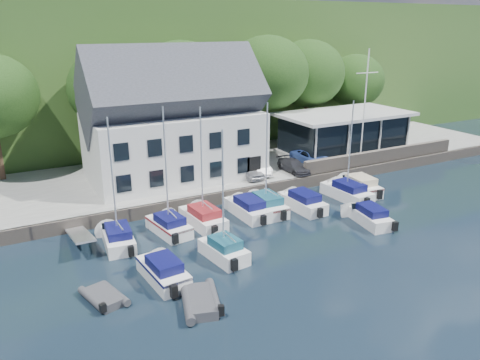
{
  "coord_description": "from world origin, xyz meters",
  "views": [
    {
      "loc": [
        -20.28,
        -20.13,
        13.46
      ],
      "look_at": [
        -4.69,
        9.0,
        2.47
      ],
      "focal_mm": 35.0,
      "sensor_mm": 36.0,
      "label": 1
    }
  ],
  "objects_px": {
    "boat_r1_6": "(350,145)",
    "boat_r2_3": "(369,214)",
    "boat_r1_1": "(166,174)",
    "dinghy_1": "(201,300)",
    "boat_r1_4": "(267,154)",
    "car_blue": "(312,157)",
    "car_white": "(259,166)",
    "boat_r2_0": "(163,269)",
    "boat_r1_5": "(302,200)",
    "flagpole": "(364,108)",
    "car_silver": "(248,170)",
    "boat_r1_0": "(113,184)",
    "boat_r1_2": "(202,165)",
    "boat_r2_1": "(223,190)",
    "harbor_building": "(174,127)",
    "boat_r1_7": "(359,184)",
    "dinghy_0": "(104,295)",
    "boat_r1_3": "(248,206)",
    "car_dgrey": "(294,166)",
    "club_pavilion": "(343,133)"
  },
  "relations": [
    {
      "from": "boat_r2_3",
      "to": "dinghy_1",
      "type": "xyz_separation_m",
      "value": [
        -14.75,
        -3.94,
        -0.3
      ]
    },
    {
      "from": "boat_r1_2",
      "to": "dinghy_0",
      "type": "height_order",
      "value": "boat_r1_2"
    },
    {
      "from": "car_silver",
      "to": "boat_r1_0",
      "type": "xyz_separation_m",
      "value": [
        -12.7,
        -5.7,
        2.53
      ]
    },
    {
      "from": "flagpole",
      "to": "boat_r2_0",
      "type": "distance_m",
      "value": 25.7
    },
    {
      "from": "boat_r2_3",
      "to": "dinghy_1",
      "type": "distance_m",
      "value": 15.27
    },
    {
      "from": "dinghy_1",
      "to": "boat_r2_1",
      "type": "bearing_deg",
      "value": 67.47
    },
    {
      "from": "car_blue",
      "to": "dinghy_1",
      "type": "height_order",
      "value": "car_blue"
    },
    {
      "from": "car_dgrey",
      "to": "flagpole",
      "type": "height_order",
      "value": "flagpole"
    },
    {
      "from": "dinghy_0",
      "to": "harbor_building",
      "type": "bearing_deg",
      "value": 42.79
    },
    {
      "from": "car_blue",
      "to": "boat_r1_1",
      "type": "xyz_separation_m",
      "value": [
        -16.39,
        -6.18,
        2.5
      ]
    },
    {
      "from": "car_dgrey",
      "to": "boat_r1_1",
      "type": "height_order",
      "value": "boat_r1_1"
    },
    {
      "from": "boat_r1_1",
      "to": "boat_r2_1",
      "type": "distance_m",
      "value": 5.3
    },
    {
      "from": "boat_r1_1",
      "to": "flagpole",
      "type": "bearing_deg",
      "value": 2.95
    },
    {
      "from": "harbor_building",
      "to": "car_white",
      "type": "height_order",
      "value": "harbor_building"
    },
    {
      "from": "boat_r1_1",
      "to": "dinghy_1",
      "type": "height_order",
      "value": "boat_r1_1"
    },
    {
      "from": "car_silver",
      "to": "boat_r1_4",
      "type": "xyz_separation_m",
      "value": [
        -1.45,
        -5.37,
        2.89
      ]
    },
    {
      "from": "boat_r1_6",
      "to": "dinghy_0",
      "type": "distance_m",
      "value": 22.0
    },
    {
      "from": "boat_r1_2",
      "to": "boat_r1_7",
      "type": "distance_m",
      "value": 14.63
    },
    {
      "from": "car_white",
      "to": "boat_r1_3",
      "type": "distance_m",
      "value": 7.47
    },
    {
      "from": "dinghy_1",
      "to": "car_silver",
      "type": "bearing_deg",
      "value": 70.03
    },
    {
      "from": "boat_r1_1",
      "to": "boat_r1_5",
      "type": "xyz_separation_m",
      "value": [
        10.53,
        -0.67,
        -3.47
      ]
    },
    {
      "from": "boat_r1_4",
      "to": "boat_r1_1",
      "type": "bearing_deg",
      "value": -176.64
    },
    {
      "from": "car_silver",
      "to": "boat_r2_0",
      "type": "bearing_deg",
      "value": -138.75
    },
    {
      "from": "flagpole",
      "to": "boat_r2_1",
      "type": "distance_m",
      "value": 21.2
    },
    {
      "from": "boat_r1_6",
      "to": "boat_r2_3",
      "type": "relative_size",
      "value": 1.58
    },
    {
      "from": "boat_r1_2",
      "to": "boat_r1_7",
      "type": "bearing_deg",
      "value": -4.93
    },
    {
      "from": "flagpole",
      "to": "boat_r1_0",
      "type": "relative_size",
      "value": 1.26
    },
    {
      "from": "boat_r1_3",
      "to": "boat_r1_5",
      "type": "relative_size",
      "value": 1.02
    },
    {
      "from": "car_blue",
      "to": "boat_r1_5",
      "type": "height_order",
      "value": "car_blue"
    },
    {
      "from": "car_dgrey",
      "to": "flagpole",
      "type": "distance_m",
      "value": 8.52
    },
    {
      "from": "boat_r2_3",
      "to": "dinghy_1",
      "type": "bearing_deg",
      "value": -155.94
    },
    {
      "from": "boat_r1_1",
      "to": "boat_r1_6",
      "type": "height_order",
      "value": "boat_r1_6"
    },
    {
      "from": "boat_r1_5",
      "to": "dinghy_1",
      "type": "height_order",
      "value": "boat_r1_5"
    },
    {
      "from": "car_white",
      "to": "dinghy_1",
      "type": "relative_size",
      "value": 1.21
    },
    {
      "from": "boat_r1_4",
      "to": "boat_r1_3",
      "type": "bearing_deg",
      "value": -179.02
    },
    {
      "from": "boat_r2_3",
      "to": "car_blue",
      "type": "bearing_deg",
      "value": 83.06
    },
    {
      "from": "flagpole",
      "to": "boat_r1_4",
      "type": "bearing_deg",
      "value": -162.33
    },
    {
      "from": "car_white",
      "to": "boat_r1_5",
      "type": "bearing_deg",
      "value": -77.02
    },
    {
      "from": "boat_r1_3",
      "to": "boat_r1_7",
      "type": "height_order",
      "value": "boat_r1_7"
    },
    {
      "from": "car_blue",
      "to": "boat_r2_0",
      "type": "height_order",
      "value": "car_blue"
    },
    {
      "from": "boat_r1_2",
      "to": "boat_r2_1",
      "type": "bearing_deg",
      "value": -104.68
    },
    {
      "from": "dinghy_1",
      "to": "boat_r1_1",
      "type": "bearing_deg",
      "value": 96.53
    },
    {
      "from": "flagpole",
      "to": "dinghy_0",
      "type": "height_order",
      "value": "flagpole"
    },
    {
      "from": "boat_r1_5",
      "to": "boat_r1_7",
      "type": "xyz_separation_m",
      "value": [
        6.22,
        0.7,
        0.04
      ]
    },
    {
      "from": "boat_r1_4",
      "to": "boat_r1_6",
      "type": "relative_size",
      "value": 1.01
    },
    {
      "from": "car_silver",
      "to": "dinghy_0",
      "type": "xyz_separation_m",
      "value": [
        -14.97,
        -11.77,
        -1.31
      ]
    },
    {
      "from": "car_blue",
      "to": "club_pavilion",
      "type": "bearing_deg",
      "value": 18.97
    },
    {
      "from": "boat_r1_1",
      "to": "dinghy_1",
      "type": "bearing_deg",
      "value": -108.75
    },
    {
      "from": "car_silver",
      "to": "dinghy_1",
      "type": "relative_size",
      "value": 1.14
    },
    {
      "from": "car_white",
      "to": "boat_r1_1",
      "type": "height_order",
      "value": "boat_r1_1"
    }
  ]
}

